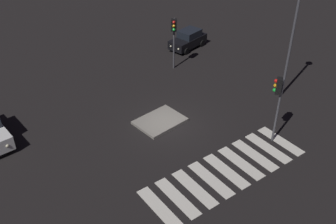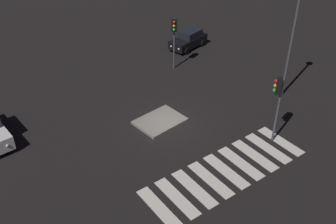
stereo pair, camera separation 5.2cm
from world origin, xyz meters
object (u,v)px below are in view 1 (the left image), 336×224
Objects in this scene: traffic_island at (160,121)px; traffic_light_east at (278,95)px; street_lamp at (294,25)px; traffic_light_north at (174,32)px; car_black at (188,39)px.

traffic_island is 0.76× the size of traffic_light_east.
traffic_island is 10.93m from street_lamp.
traffic_light_north is (5.29, 5.54, 3.15)m from traffic_island.
car_black is at bearing 92.39° from street_lamp.
street_lamp reaches higher than car_black.
traffic_light_north is at bearing 22.92° from car_black.
street_lamp is (9.27, -2.39, 5.27)m from traffic_island.
street_lamp is at bearing 66.23° from traffic_light_north.
street_lamp is (3.98, -7.93, 2.12)m from traffic_light_north.
street_lamp reaches higher than traffic_light_north.
traffic_light_east is 0.55× the size of street_lamp.
traffic_light_north is (-3.54, -2.54, 2.44)m from car_black.
traffic_light_east reaches higher than traffic_island.
traffic_light_north is 9.12m from street_lamp.
car_black is 11.43m from street_lamp.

